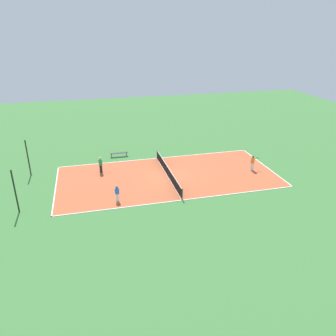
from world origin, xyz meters
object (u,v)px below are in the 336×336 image
Objects in this scene: bench at (119,153)px; tennis_ball_far_baseline at (99,178)px; player_far_green at (101,164)px; tennis_net at (168,171)px; tennis_ball_near_net at (198,156)px; player_center_orange at (253,162)px; player_near_blue at (117,193)px; fence_post_back_left at (15,192)px; fence_post_back_right at (28,158)px.

tennis_ball_far_baseline is (-5.29, 2.49, -0.34)m from bench.
tennis_ball_far_baseline is at bearing -103.95° from player_far_green.
tennis_net is at bearing -23.96° from player_far_green.
tennis_net is 7.70m from bench.
tennis_ball_near_net is at bearing -74.62° from tennis_ball_far_baseline.
tennis_ball_near_net is (4.97, 4.12, -0.88)m from player_center_orange.
player_near_blue is 6.37m from player_far_green.
player_far_green is 24.47× the size of tennis_ball_far_baseline.
player_far_green is (-4.06, 2.24, 0.58)m from bench.
tennis_ball_far_baseline is 0.02× the size of fence_post_back_left.
player_near_blue is 5.27m from tennis_ball_far_baseline.
fence_post_back_right is (4.28, 21.77, 0.89)m from player_center_orange.
player_center_orange is at bearing -82.22° from fence_post_back_left.
player_center_orange is 22.21m from fence_post_back_right.
player_far_green is at bearing -47.97° from fence_post_back_left.
player_center_orange is at bearing -140.34° from tennis_ball_near_net.
fence_post_back_right reaches higher than player_near_blue.
bench is 5.85m from tennis_ball_far_baseline.
player_center_orange is at bearing -101.12° from fence_post_back_right.
player_far_green reaches higher than tennis_ball_near_net.
player_center_orange is 15.38m from tennis_ball_far_baseline.
tennis_ball_near_net is (8.13, -9.90, -0.78)m from player_near_blue.
fence_post_back_right is at bearing 59.36° from player_near_blue.
player_far_green is 24.47× the size of tennis_ball_near_net.
player_center_orange is 15.31m from player_far_green.
fence_post_back_right is at bearing 168.08° from player_far_green.
tennis_net reaches higher than tennis_ball_near_net.
tennis_ball_far_baseline is at bearing 79.12° from tennis_net.
tennis_net reaches higher than tennis_ball_far_baseline.
tennis_net is 13.64m from fence_post_back_right.
fence_post_back_left is (-2.97, 21.77, 0.89)m from player_center_orange.
bench is 0.55× the size of fence_post_back_left.
tennis_ball_far_baseline is 0.02× the size of fence_post_back_right.
player_center_orange reaches higher than tennis_ball_far_baseline.
player_far_green is (6.30, 0.97, 0.14)m from player_near_blue.
fence_post_back_right is (-0.69, 17.65, 1.76)m from tennis_ball_near_net.
tennis_ball_far_baseline is at bearing 157.62° from player_center_orange.
bench is 1.19× the size of player_far_green.
bench is 1.25× the size of player_center_orange.
player_center_orange is at bearing -94.30° from tennis_net.
fence_post_back_left is at bearing 180.00° from fence_post_back_right.
bench is at bearing -72.08° from fence_post_back_right.
player_far_green reaches higher than bench.
player_near_blue is 10.79m from fence_post_back_right.
player_near_blue is 7.82m from fence_post_back_left.
bench is 0.55× the size of fence_post_back_right.
player_center_orange is at bearing -14.25° from player_far_green.
player_near_blue is 21.30× the size of tennis_ball_near_net.
tennis_ball_far_baseline is (1.26, 6.55, -0.48)m from tennis_net.
tennis_net is at bearing 133.43° from tennis_ball_near_net.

